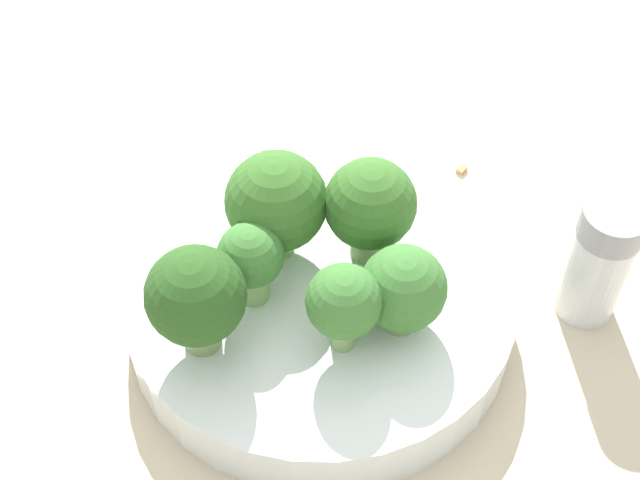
{
  "coord_description": "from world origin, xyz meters",
  "views": [
    {
      "loc": [
        0.29,
        -0.08,
        0.42
      ],
      "look_at": [
        0.0,
        0.0,
        0.07
      ],
      "focal_mm": 50.0,
      "sensor_mm": 36.0,
      "label": 1
    }
  ],
  "objects": [
    {
      "name": "ground_plane",
      "position": [
        0.0,
        0.0,
        0.0
      ],
      "size": [
        3.0,
        3.0,
        0.0
      ],
      "primitive_type": "plane",
      "color": "beige"
    },
    {
      "name": "bowl",
      "position": [
        0.0,
        0.0,
        0.02
      ],
      "size": [
        0.22,
        0.22,
        0.04
      ],
      "primitive_type": "cylinder",
      "color": "silver",
      "rests_on": "ground_plane"
    },
    {
      "name": "broccoli_floret_0",
      "position": [
        -0.03,
        -0.02,
        0.07
      ],
      "size": [
        0.06,
        0.06,
        0.07
      ],
      "color": "#8EB770",
      "rests_on": "bowl"
    },
    {
      "name": "broccoli_floret_1",
      "position": [
        0.02,
        -0.07,
        0.07
      ],
      "size": [
        0.05,
        0.05,
        0.07
      ],
      "color": "#7A9E5B",
      "rests_on": "bowl"
    },
    {
      "name": "broccoli_floret_2",
      "position": [
        0.04,
        0.03,
        0.06
      ],
      "size": [
        0.05,
        0.05,
        0.05
      ],
      "color": "#7A9E5B",
      "rests_on": "bowl"
    },
    {
      "name": "broccoli_floret_3",
      "position": [
        0.04,
        0.0,
        0.07
      ],
      "size": [
        0.04,
        0.04,
        0.06
      ],
      "color": "#84AD66",
      "rests_on": "bowl"
    },
    {
      "name": "broccoli_floret_4",
      "position": [
        -0.01,
        0.03,
        0.07
      ],
      "size": [
        0.05,
        0.05,
        0.07
      ],
      "color": "#7A9E5B",
      "rests_on": "bowl"
    },
    {
      "name": "broccoli_floret_5",
      "position": [
        0.0,
        -0.04,
        0.07
      ],
      "size": [
        0.04,
        0.04,
        0.05
      ],
      "color": "#84AD66",
      "rests_on": "bowl"
    },
    {
      "name": "pepper_shaker",
      "position": [
        0.03,
        0.15,
        0.04
      ],
      "size": [
        0.04,
        0.04,
        0.08
      ],
      "color": "silver",
      "rests_on": "ground_plane"
    },
    {
      "name": "almond_crumb_0",
      "position": [
        -0.09,
        0.12,
        0.0
      ],
      "size": [
        0.01,
        0.01,
        0.01
      ],
      "primitive_type": "cube",
      "rotation": [
        0.0,
        0.0,
        5.32
      ],
      "color": "#AD7F4C",
      "rests_on": "ground_plane"
    }
  ]
}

